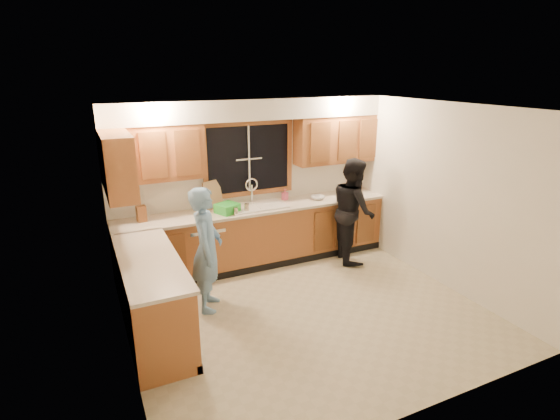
# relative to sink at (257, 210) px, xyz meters

# --- Properties ---
(floor) EXTENTS (4.20, 4.20, 0.00)m
(floor) POSITION_rel_sink_xyz_m (0.00, -1.60, -0.86)
(floor) COLOR #BAB08F
(floor) RESTS_ON ground
(ceiling) EXTENTS (4.20, 4.20, 0.00)m
(ceiling) POSITION_rel_sink_xyz_m (0.00, -1.60, 1.64)
(ceiling) COLOR white
(wall_back) EXTENTS (4.20, 0.00, 4.20)m
(wall_back) POSITION_rel_sink_xyz_m (0.00, 0.30, 0.39)
(wall_back) COLOR white
(wall_back) RESTS_ON ground
(wall_left) EXTENTS (0.00, 3.80, 3.80)m
(wall_left) POSITION_rel_sink_xyz_m (-2.10, -1.60, 0.39)
(wall_left) COLOR white
(wall_left) RESTS_ON ground
(wall_right) EXTENTS (0.00, 3.80, 3.80)m
(wall_right) POSITION_rel_sink_xyz_m (2.10, -1.60, 0.39)
(wall_right) COLOR white
(wall_right) RESTS_ON ground
(base_cabinets_back) EXTENTS (4.20, 0.60, 0.88)m
(base_cabinets_back) POSITION_rel_sink_xyz_m (0.00, -0.00, -0.42)
(base_cabinets_back) COLOR #A96131
(base_cabinets_back) RESTS_ON ground
(base_cabinets_left) EXTENTS (0.60, 1.90, 0.88)m
(base_cabinets_left) POSITION_rel_sink_xyz_m (-1.80, -1.25, -0.42)
(base_cabinets_left) COLOR #A96131
(base_cabinets_left) RESTS_ON ground
(countertop_back) EXTENTS (4.20, 0.63, 0.04)m
(countertop_back) POSITION_rel_sink_xyz_m (0.00, -0.02, 0.04)
(countertop_back) COLOR beige
(countertop_back) RESTS_ON base_cabinets_back
(countertop_left) EXTENTS (0.63, 1.90, 0.04)m
(countertop_left) POSITION_rel_sink_xyz_m (-1.79, -1.25, 0.04)
(countertop_left) COLOR beige
(countertop_left) RESTS_ON base_cabinets_left
(upper_cabinets_left) EXTENTS (1.35, 0.33, 0.75)m
(upper_cabinets_left) POSITION_rel_sink_xyz_m (-1.43, 0.13, 0.96)
(upper_cabinets_left) COLOR #A96131
(upper_cabinets_left) RESTS_ON wall_back
(upper_cabinets_right) EXTENTS (1.35, 0.33, 0.75)m
(upper_cabinets_right) POSITION_rel_sink_xyz_m (1.43, 0.13, 0.96)
(upper_cabinets_right) COLOR #A96131
(upper_cabinets_right) RESTS_ON wall_back
(upper_cabinets_return) EXTENTS (0.33, 0.90, 0.75)m
(upper_cabinets_return) POSITION_rel_sink_xyz_m (-1.94, -0.48, 0.96)
(upper_cabinets_return) COLOR #A96131
(upper_cabinets_return) RESTS_ON wall_left
(soffit) EXTENTS (4.20, 0.35, 0.30)m
(soffit) POSITION_rel_sink_xyz_m (0.00, 0.12, 1.49)
(soffit) COLOR white
(soffit) RESTS_ON wall_back
(window_frame) EXTENTS (1.44, 0.03, 1.14)m
(window_frame) POSITION_rel_sink_xyz_m (0.00, 0.29, 0.74)
(window_frame) COLOR black
(window_frame) RESTS_ON wall_back
(sink) EXTENTS (0.86, 0.52, 0.57)m
(sink) POSITION_rel_sink_xyz_m (0.00, 0.00, 0.00)
(sink) COLOR white
(sink) RESTS_ON countertop_back
(dishwasher) EXTENTS (0.60, 0.56, 0.82)m
(dishwasher) POSITION_rel_sink_xyz_m (-0.85, -0.01, -0.45)
(dishwasher) COLOR white
(dishwasher) RESTS_ON floor
(stove) EXTENTS (0.58, 0.75, 0.90)m
(stove) POSITION_rel_sink_xyz_m (-1.80, -1.82, -0.41)
(stove) COLOR white
(stove) RESTS_ON floor
(man) EXTENTS (0.57, 0.68, 1.58)m
(man) POSITION_rel_sink_xyz_m (-1.06, -0.97, -0.07)
(man) COLOR #6C9DCD
(man) RESTS_ON floor
(woman) EXTENTS (0.83, 0.94, 1.63)m
(woman) POSITION_rel_sink_xyz_m (1.41, -0.48, -0.05)
(woman) COLOR black
(woman) RESTS_ON floor
(knife_block) EXTENTS (0.14, 0.12, 0.22)m
(knife_block) POSITION_rel_sink_xyz_m (-1.66, 0.05, 0.17)
(knife_block) COLOR brown
(knife_block) RESTS_ON countertop_back
(cutting_board) EXTENTS (0.33, 0.23, 0.41)m
(cutting_board) POSITION_rel_sink_xyz_m (-0.60, 0.22, 0.26)
(cutting_board) COLOR tan
(cutting_board) RESTS_ON countertop_back
(dish_crate) EXTENTS (0.37, 0.36, 0.14)m
(dish_crate) POSITION_rel_sink_xyz_m (-0.49, -0.08, 0.12)
(dish_crate) COLOR green
(dish_crate) RESTS_ON countertop_back
(soap_bottle) EXTENTS (0.10, 0.10, 0.18)m
(soap_bottle) POSITION_rel_sink_xyz_m (0.55, 0.16, 0.14)
(soap_bottle) COLOR #E55778
(soap_bottle) RESTS_ON countertop_back
(bowl) EXTENTS (0.27, 0.27, 0.05)m
(bowl) POSITION_rel_sink_xyz_m (1.03, -0.04, 0.08)
(bowl) COLOR silver
(bowl) RESTS_ON countertop_back
(can_left) EXTENTS (0.07, 0.07, 0.11)m
(can_left) POSITION_rel_sink_xyz_m (-0.42, -0.23, 0.11)
(can_left) COLOR tan
(can_left) RESTS_ON countertop_back
(can_right) EXTENTS (0.08, 0.08, 0.13)m
(can_right) POSITION_rel_sink_xyz_m (-0.23, -0.18, 0.12)
(can_right) COLOR tan
(can_right) RESTS_ON countertop_back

